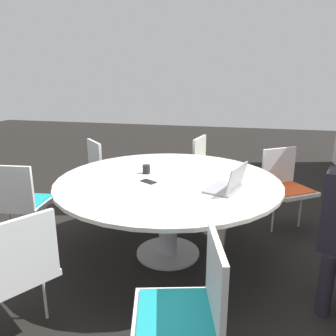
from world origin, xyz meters
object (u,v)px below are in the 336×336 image
(chair_3, at_px, (105,168))
(chair_1, at_px, (285,182))
(chair_2, at_px, (209,165))
(chair_4, at_px, (20,198))
(laptop, at_px, (229,184))
(chair_6, at_px, (189,305))
(coffee_cup, at_px, (146,169))
(chair_5, at_px, (15,266))
(cell_phone, at_px, (149,182))

(chair_3, bearing_deg, chair_1, 42.93)
(chair_2, height_order, chair_4, same)
(chair_2, bearing_deg, chair_3, -59.02)
(chair_2, height_order, laptop, laptop)
(chair_3, height_order, chair_6, same)
(chair_1, relative_size, chair_3, 1.00)
(chair_1, height_order, laptop, laptop)
(chair_1, distance_m, coffee_cup, 1.52)
(chair_6, bearing_deg, chair_1, -32.13)
(chair_5, distance_m, cell_phone, 1.22)
(chair_2, xyz_separation_m, cell_phone, (1.47, -0.36, 0.22))
(chair_3, distance_m, coffee_cup, 1.15)
(chair_4, height_order, chair_5, same)
(chair_6, relative_size, coffee_cup, 10.73)
(chair_2, relative_size, chair_4, 1.00)
(laptop, height_order, cell_phone, laptop)
(chair_6, height_order, cell_phone, chair_6)
(chair_4, height_order, chair_6, same)
(chair_6, xyz_separation_m, cell_phone, (-1.19, -0.55, 0.22))
(chair_5, bearing_deg, chair_3, 40.74)
(chair_2, bearing_deg, chair_6, 16.04)
(chair_5, distance_m, laptop, 1.59)
(chair_4, distance_m, coffee_cup, 1.19)
(chair_2, relative_size, coffee_cup, 10.73)
(chair_1, xyz_separation_m, chair_6, (2.14, -0.68, 0.00))
(chair_3, bearing_deg, chair_5, -35.07)
(chair_2, bearing_deg, cell_phone, -1.76)
(chair_4, bearing_deg, chair_5, -60.91)
(chair_4, distance_m, chair_6, 2.07)
(chair_3, bearing_deg, chair_4, -61.32)
(chair_6, bearing_deg, chair_3, 17.77)
(chair_6, bearing_deg, cell_phone, 10.36)
(chair_1, bearing_deg, chair_5, 14.83)
(chair_3, xyz_separation_m, chair_4, (1.14, -0.35, 0.00))
(chair_1, bearing_deg, chair_4, -11.42)
(laptop, bearing_deg, coffee_cup, -92.68)
(chair_5, bearing_deg, chair_6, -64.20)
(chair_1, height_order, chair_4, same)
(chair_2, relative_size, laptop, 2.17)
(chair_2, relative_size, chair_3, 1.00)
(chair_1, bearing_deg, chair_2, -65.41)
(chair_5, bearing_deg, cell_phone, 6.06)
(chair_5, xyz_separation_m, cell_phone, (-1.08, 0.51, 0.22))
(chair_2, distance_m, coffee_cup, 1.33)
(chair_4, distance_m, laptop, 1.90)
(chair_4, bearing_deg, coffee_cup, 10.53)
(chair_4, xyz_separation_m, coffee_cup, (-0.33, 1.12, 0.26))
(coffee_cup, bearing_deg, chair_6, 24.18)
(chair_2, height_order, cell_phone, chair_2)
(chair_2, relative_size, chair_6, 1.00)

